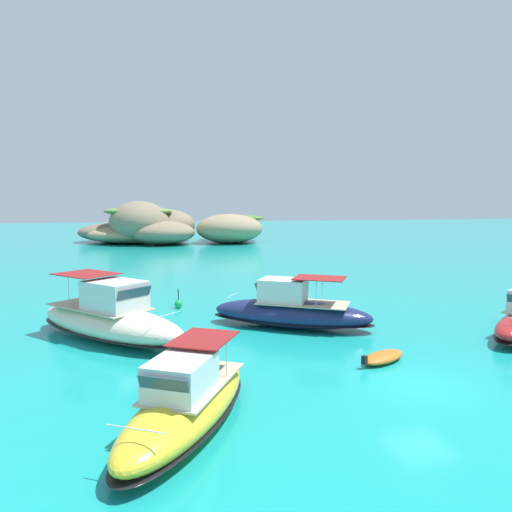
{
  "coord_description": "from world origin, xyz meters",
  "views": [
    {
      "loc": [
        -10.94,
        -14.85,
        6.98
      ],
      "look_at": [
        -0.62,
        21.13,
        2.95
      ],
      "focal_mm": 32.36,
      "sensor_mm": 36.0,
      "label": 1
    }
  ],
  "objects_px": {
    "islet_small": "(232,228)",
    "motorboat_yellow": "(187,403)",
    "dinghy_tender": "(383,357)",
    "motorboat_cream": "(110,319)",
    "channel_buoy": "(178,303)",
    "motorboat_navy": "(290,311)",
    "islet_large": "(142,228)"
  },
  "relations": [
    {
      "from": "islet_large",
      "to": "motorboat_cream",
      "type": "bearing_deg",
      "value": -93.67
    },
    {
      "from": "motorboat_navy",
      "to": "dinghy_tender",
      "type": "xyz_separation_m",
      "value": [
        1.92,
        -6.87,
        -0.72
      ]
    },
    {
      "from": "channel_buoy",
      "to": "islet_small",
      "type": "bearing_deg",
      "value": 73.52
    },
    {
      "from": "motorboat_cream",
      "to": "dinghy_tender",
      "type": "distance_m",
      "value": 13.93
    },
    {
      "from": "motorboat_yellow",
      "to": "channel_buoy",
      "type": "xyz_separation_m",
      "value": [
        1.73,
        17.51,
        -0.47
      ]
    },
    {
      "from": "motorboat_yellow",
      "to": "dinghy_tender",
      "type": "xyz_separation_m",
      "value": [
        9.32,
        3.78,
        -0.58
      ]
    },
    {
      "from": "motorboat_cream",
      "to": "motorboat_navy",
      "type": "height_order",
      "value": "motorboat_cream"
    },
    {
      "from": "islet_small",
      "to": "motorboat_navy",
      "type": "bearing_deg",
      "value": -100.06
    },
    {
      "from": "islet_large",
      "to": "motorboat_navy",
      "type": "bearing_deg",
      "value": -85.08
    },
    {
      "from": "islet_small",
      "to": "motorboat_cream",
      "type": "bearing_deg",
      "value": -108.4
    },
    {
      "from": "motorboat_yellow",
      "to": "motorboat_cream",
      "type": "distance_m",
      "value": 11.23
    },
    {
      "from": "dinghy_tender",
      "to": "motorboat_yellow",
      "type": "bearing_deg",
      "value": -157.94
    },
    {
      "from": "islet_large",
      "to": "channel_buoy",
      "type": "bearing_deg",
      "value": -89.94
    },
    {
      "from": "motorboat_navy",
      "to": "channel_buoy",
      "type": "distance_m",
      "value": 8.93
    },
    {
      "from": "motorboat_cream",
      "to": "channel_buoy",
      "type": "xyz_separation_m",
      "value": [
        4.33,
        6.59,
        -0.73
      ]
    },
    {
      "from": "islet_large",
      "to": "channel_buoy",
      "type": "distance_m",
      "value": 59.95
    },
    {
      "from": "motorboat_yellow",
      "to": "dinghy_tender",
      "type": "distance_m",
      "value": 10.07
    },
    {
      "from": "islet_small",
      "to": "motorboat_navy",
      "type": "xyz_separation_m",
      "value": [
        -11.54,
        -65.05,
        -1.84
      ]
    },
    {
      "from": "motorboat_yellow",
      "to": "islet_small",
      "type": "bearing_deg",
      "value": 75.95
    },
    {
      "from": "islet_large",
      "to": "motorboat_yellow",
      "type": "relative_size",
      "value": 3.44
    },
    {
      "from": "dinghy_tender",
      "to": "channel_buoy",
      "type": "height_order",
      "value": "channel_buoy"
    },
    {
      "from": "islet_small",
      "to": "motorboat_yellow",
      "type": "relative_size",
      "value": 2.74
    },
    {
      "from": "islet_small",
      "to": "dinghy_tender",
      "type": "height_order",
      "value": "islet_small"
    },
    {
      "from": "motorboat_yellow",
      "to": "motorboat_navy",
      "type": "distance_m",
      "value": 12.97
    },
    {
      "from": "motorboat_cream",
      "to": "motorboat_navy",
      "type": "xyz_separation_m",
      "value": [
        10.0,
        -0.28,
        -0.12
      ]
    },
    {
      "from": "islet_large",
      "to": "dinghy_tender",
      "type": "bearing_deg",
      "value": -84.06
    },
    {
      "from": "motorboat_yellow",
      "to": "channel_buoy",
      "type": "distance_m",
      "value": 17.6
    },
    {
      "from": "islet_large",
      "to": "islet_small",
      "type": "distance_m",
      "value": 17.37
    },
    {
      "from": "motorboat_cream",
      "to": "channel_buoy",
      "type": "relative_size",
      "value": 7.0
    },
    {
      "from": "islet_large",
      "to": "motorboat_yellow",
      "type": "xyz_separation_m",
      "value": [
        -1.66,
        -77.41,
        -2.14
      ]
    },
    {
      "from": "motorboat_cream",
      "to": "motorboat_yellow",
      "type": "bearing_deg",
      "value": -76.61
    },
    {
      "from": "islet_small",
      "to": "motorboat_yellow",
      "type": "distance_m",
      "value": 78.06
    }
  ]
}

